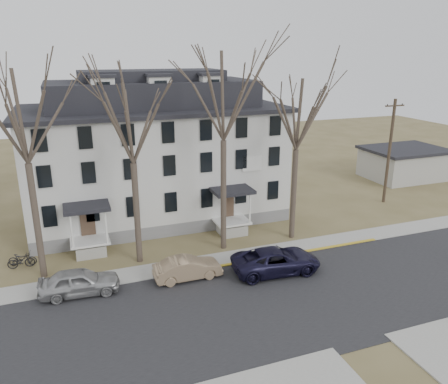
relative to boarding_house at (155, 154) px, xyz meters
name	(u,v)px	position (x,y,z in m)	size (l,w,h in m)	color
ground	(271,328)	(2.00, -17.95, -5.38)	(120.00, 120.00, 0.00)	brown
main_road	(255,307)	(2.00, -15.95, -5.38)	(120.00, 10.00, 0.04)	#27272A
far_sidewalk	(219,261)	(2.00, -9.95, -5.38)	(120.00, 2.00, 0.08)	#A09F97
yellow_curb	(291,255)	(7.00, -10.85, -5.38)	(14.00, 0.25, 0.06)	gold
boarding_house	(155,154)	(0.00, 0.00, 0.00)	(20.80, 12.36, 12.05)	slate
distant_building	(404,163)	(28.00, 2.05, -3.70)	(8.50, 6.50, 3.35)	#A09F97
tree_far_left	(21,110)	(-9.00, -8.15, 4.96)	(8.40, 8.40, 13.72)	#473B31
tree_mid_left	(130,118)	(-3.00, -8.15, 4.22)	(7.80, 7.80, 12.74)	#473B31
tree_center	(223,90)	(3.00, -8.15, 5.71)	(9.00, 9.00, 14.70)	#473B31
tree_mid_right	(298,109)	(8.50, -8.15, 4.22)	(7.80, 7.80, 12.74)	#473B31
utility_pole_far	(389,151)	(20.50, -3.95, -0.47)	(2.00, 0.28, 9.50)	#3D3023
car_silver	(79,282)	(-6.97, -11.20, -4.61)	(1.82, 4.52, 1.54)	#A6A6A6
car_tan	(188,269)	(-0.62, -11.60, -4.69)	(1.46, 4.19, 1.38)	#997F5F
car_navy	(276,261)	(4.88, -12.72, -4.60)	(2.60, 5.64, 1.57)	black
bicycle_left	(23,259)	(-10.31, -6.19, -4.91)	(0.62, 1.78, 0.94)	black
bicycle_right	(21,261)	(-10.37, -6.56, -4.88)	(0.47, 1.67, 1.00)	black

